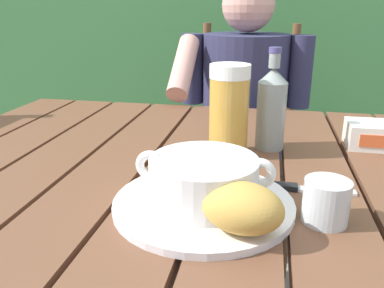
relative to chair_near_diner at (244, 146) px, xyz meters
name	(u,v)px	position (x,y,z in m)	size (l,w,h in m)	color
dining_table	(184,199)	(-0.08, -0.89, 0.18)	(1.22, 0.91, 0.76)	brown
chair_near_diner	(244,146)	(0.00, 0.00, 0.00)	(0.42, 0.41, 1.00)	brown
person_eating	(242,110)	(0.00, -0.20, 0.22)	(0.48, 0.47, 1.18)	#2E2E4E
serving_plate	(203,203)	(0.00, -1.10, 0.29)	(0.29, 0.29, 0.01)	white
soup_bowl	(204,179)	(0.00, -1.10, 0.33)	(0.22, 0.17, 0.08)	white
bread_roll	(242,208)	(0.06, -1.18, 0.33)	(0.13, 0.11, 0.07)	gold
beer_glass	(229,111)	(0.01, -0.86, 0.38)	(0.08, 0.08, 0.19)	gold
beer_bottle	(271,107)	(0.10, -0.80, 0.38)	(0.06, 0.06, 0.22)	gray
water_glass_small	(326,201)	(0.18, -1.11, 0.32)	(0.07, 0.07, 0.07)	silver
butter_tub	(376,135)	(0.34, -0.74, 0.31)	(0.13, 0.10, 0.06)	white
table_knife	(296,188)	(0.15, -1.01, 0.29)	(0.17, 0.02, 0.01)	silver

